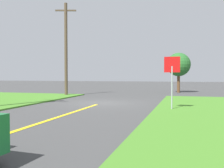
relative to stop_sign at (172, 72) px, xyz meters
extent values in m
plane|color=#414141|center=(-4.48, 2.40, -1.91)|extent=(120.00, 120.00, 0.00)
cube|color=yellow|center=(-4.48, -5.60, -1.90)|extent=(0.20, 14.00, 0.01)
cylinder|color=#9EA0A8|center=(0.00, 0.00, -0.80)|extent=(0.07, 0.07, 2.22)
cube|color=red|center=(0.00, 0.00, 0.39)|extent=(0.79, 0.09, 0.78)
cylinder|color=brown|center=(-9.37, 7.28, 2.10)|extent=(0.27, 0.27, 8.02)
cube|color=brown|center=(-9.37, 7.28, 5.47)|extent=(1.76, 0.65, 0.12)
cylinder|color=brown|center=(-0.05, 14.15, -0.95)|extent=(0.29, 0.29, 1.92)
sphere|color=#286428|center=(-0.05, 14.15, 0.97)|extent=(2.41, 2.41, 2.41)
camera|label=1|loc=(0.66, -13.24, -0.16)|focal=41.41mm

